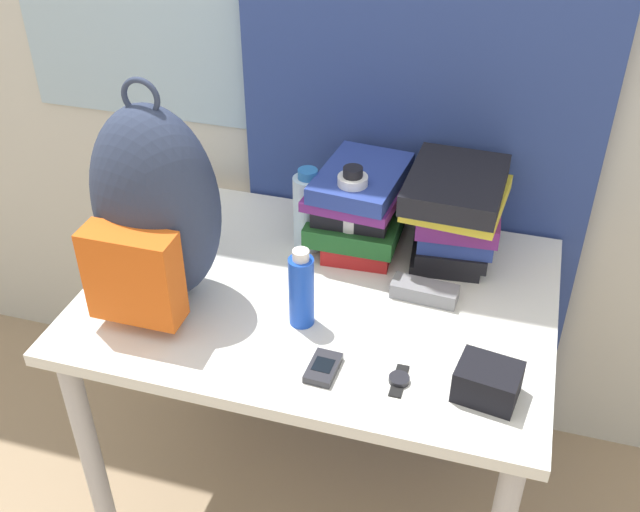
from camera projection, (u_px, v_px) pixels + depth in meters
name	position (u px, v px, depth m)	size (l,w,h in m)	color
wall_back	(373.00, 6.00, 1.78)	(6.00, 0.06, 2.50)	beige
curtain_blue	(426.00, 18.00, 1.71)	(0.90, 0.04, 2.50)	navy
desk	(320.00, 324.00, 1.77)	(1.06, 0.76, 0.73)	silver
backpack	(154.00, 212.00, 1.58)	(0.28, 0.28, 0.52)	#2D3851
book_stack_left	(360.00, 207.00, 1.83)	(0.23, 0.30, 0.21)	red
book_stack_center	(456.00, 211.00, 1.76)	(0.23, 0.29, 0.23)	black
water_bottle	(308.00, 211.00, 1.81)	(0.07, 0.07, 0.21)	silver
sports_bottle	(352.00, 217.00, 1.76)	(0.07, 0.07, 0.25)	white
sunscreen_bottle	(301.00, 290.00, 1.58)	(0.05, 0.05, 0.19)	blue
cell_phone	(323.00, 368.00, 1.50)	(0.06, 0.10, 0.02)	#2D2D33
sunglasses_case	(424.00, 291.00, 1.69)	(0.15, 0.07, 0.04)	gray
camera_pouch	(488.00, 382.00, 1.43)	(0.13, 0.11, 0.07)	black
wristwatch	(399.00, 380.00, 1.48)	(0.04, 0.09, 0.01)	black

